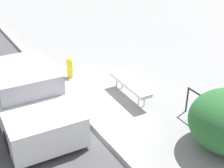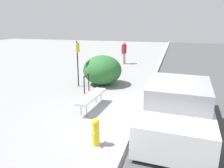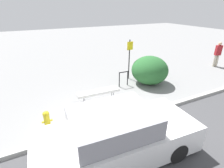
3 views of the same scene
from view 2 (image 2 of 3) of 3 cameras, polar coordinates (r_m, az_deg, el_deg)
ground_plane at (r=7.72m, az=6.45°, el=-8.57°), size 60.00×60.00×0.00m
curb at (r=7.70m, az=6.47°, el=-8.13°), size 60.00×0.20×0.13m
bench at (r=8.26m, az=-5.41°, el=-3.29°), size 1.95×0.50×0.54m
bike_rack at (r=10.23m, az=-6.69°, el=0.59°), size 0.55×0.07×0.83m
sign_post at (r=11.07m, az=-8.94°, el=6.34°), size 0.36×0.08×2.30m
fire_hydrant at (r=5.92m, az=-4.28°, el=-12.12°), size 0.36×0.22×0.77m
shrub_hedge at (r=11.41m, az=-2.51°, el=3.65°), size 1.99×2.00×1.54m
pedestrian at (r=17.21m, az=3.16°, el=8.35°), size 0.44×0.32×1.74m
parked_car_near at (r=6.99m, az=16.88°, el=-5.86°), size 4.67×2.13×1.50m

